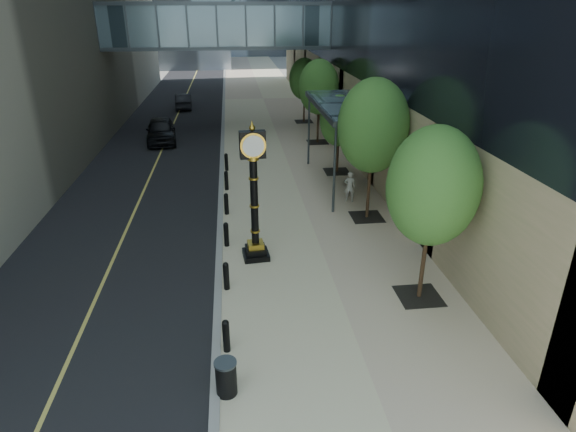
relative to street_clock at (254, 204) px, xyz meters
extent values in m
plane|color=gray|center=(1.60, -6.32, -2.27)|extent=(320.00, 320.00, 0.00)
cube|color=black|center=(-5.40, 33.68, -2.26)|extent=(8.00, 180.00, 0.02)
cube|color=beige|center=(2.60, 33.68, -2.24)|extent=(8.00, 180.00, 0.06)
cube|color=gray|center=(-1.40, 33.68, -2.23)|extent=(0.25, 180.00, 0.07)
cube|color=slate|center=(-1.40, 21.68, 5.23)|extent=(17.00, 4.00, 3.00)
cube|color=#383F44|center=(-1.40, 21.68, 3.78)|extent=(17.00, 4.20, 0.25)
cube|color=#383F44|center=(-1.40, 21.68, 6.68)|extent=(17.00, 4.20, 0.25)
cube|color=#383F44|center=(5.10, 7.68, 1.93)|extent=(3.00, 8.00, 0.25)
cube|color=slate|center=(5.10, 7.68, 2.08)|extent=(2.80, 7.80, 0.06)
cylinder|color=#383F44|center=(3.80, 3.98, -0.17)|extent=(0.12, 0.12, 4.20)
cylinder|color=#383F44|center=(3.80, 11.38, -0.17)|extent=(0.12, 0.12, 4.20)
cylinder|color=black|center=(-1.10, -5.32, -1.76)|extent=(0.20, 0.20, 0.90)
cylinder|color=black|center=(-1.10, -2.12, -1.76)|extent=(0.20, 0.20, 0.90)
cylinder|color=black|center=(-1.10, 1.08, -1.76)|extent=(0.20, 0.20, 0.90)
cylinder|color=black|center=(-1.10, 4.28, -1.76)|extent=(0.20, 0.20, 0.90)
cylinder|color=black|center=(-1.10, 7.48, -1.76)|extent=(0.20, 0.20, 0.90)
cylinder|color=black|center=(-1.10, 10.68, -1.76)|extent=(0.20, 0.20, 0.90)
cube|color=black|center=(5.20, -3.32, -2.20)|extent=(1.40, 1.40, 0.02)
cylinder|color=#3B2619|center=(5.20, -3.32, -0.69)|extent=(0.14, 0.14, 3.04)
ellipsoid|color=#366826|center=(5.20, -3.32, 1.65)|extent=(2.78, 2.78, 3.71)
cube|color=black|center=(5.20, 3.18, -2.20)|extent=(1.40, 1.40, 0.02)
cylinder|color=#3B2619|center=(5.20, 3.18, -0.57)|extent=(0.14, 0.14, 3.28)
ellipsoid|color=#366826|center=(5.20, 3.18, 1.96)|extent=(3.00, 3.00, 4.00)
cube|color=black|center=(5.20, 9.68, -2.20)|extent=(1.40, 1.40, 0.02)
cylinder|color=#3B2619|center=(5.20, 9.68, -1.05)|extent=(0.14, 0.14, 2.32)
ellipsoid|color=#366826|center=(5.20, 9.68, 0.74)|extent=(2.13, 2.13, 2.84)
cube|color=black|center=(5.20, 16.18, -2.20)|extent=(1.40, 1.40, 0.02)
cylinder|color=#3B2619|center=(5.20, 16.18, -0.72)|extent=(0.14, 0.14, 2.97)
ellipsoid|color=#366826|center=(5.20, 16.18, 1.57)|extent=(2.72, 2.72, 3.63)
cube|color=black|center=(5.20, 22.68, -2.20)|extent=(1.40, 1.40, 0.02)
cylinder|color=#3B2619|center=(5.20, 22.68, -0.87)|extent=(0.14, 0.14, 2.67)
ellipsoid|color=#366826|center=(5.20, 22.68, 1.19)|extent=(2.45, 2.45, 3.26)
cube|color=black|center=(0.00, 0.00, -2.10)|extent=(1.03, 1.03, 0.21)
cube|color=black|center=(0.00, 0.00, -1.89)|extent=(0.80, 0.80, 0.21)
cube|color=gold|center=(0.00, 0.00, -1.68)|extent=(0.63, 0.63, 0.21)
cylinder|color=black|center=(0.00, 0.00, 0.07)|extent=(0.28, 0.28, 3.29)
cube|color=black|center=(0.00, 0.00, 2.20)|extent=(0.93, 0.39, 0.96)
cylinder|color=white|center=(0.00, 0.19, 2.20)|extent=(0.74, 0.10, 0.74)
cylinder|color=white|center=(0.00, -0.19, 2.20)|extent=(0.74, 0.10, 0.74)
sphere|color=gold|center=(0.00, 0.00, 2.78)|extent=(0.21, 0.21, 0.21)
cylinder|color=black|center=(-1.10, -6.92, -1.76)|extent=(0.62, 0.62, 0.90)
imported|color=#A19E94|center=(4.84, 5.15, -1.44)|extent=(0.63, 0.48, 1.53)
imported|color=black|center=(-5.63, 17.71, -1.43)|extent=(2.48, 5.02, 1.65)
imported|color=black|center=(-5.06, 29.75, -1.58)|extent=(1.70, 4.15, 1.34)
camera|label=1|loc=(-0.66, -16.18, 6.63)|focal=30.00mm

